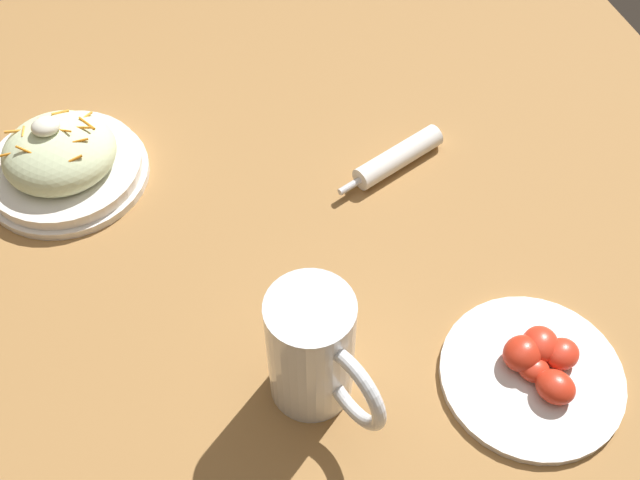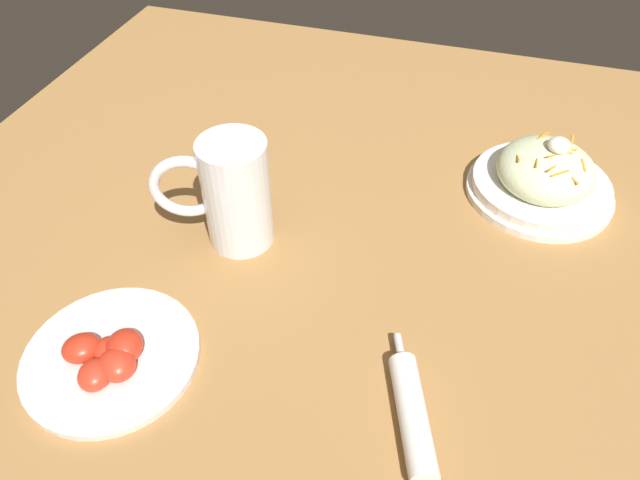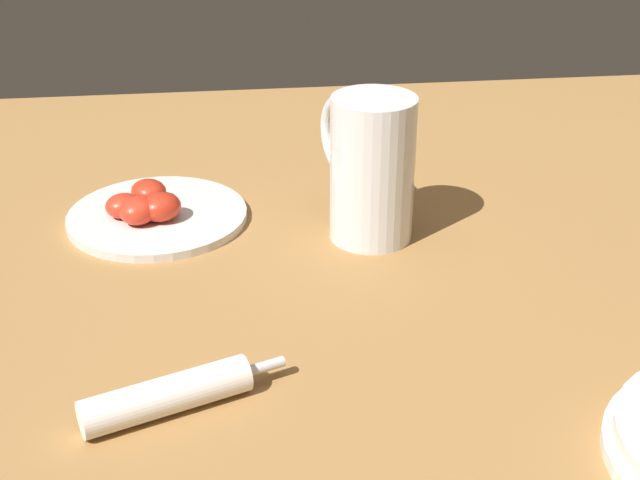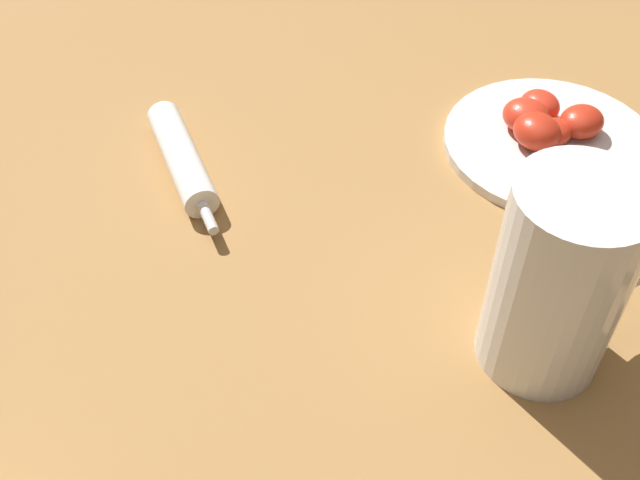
% 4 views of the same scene
% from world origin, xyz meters
% --- Properties ---
extents(ground_plane, '(1.43, 1.43, 0.00)m').
position_xyz_m(ground_plane, '(0.00, 0.00, 0.00)').
color(ground_plane, '#9E703D').
extents(beer_mug, '(0.10, 0.16, 0.17)m').
position_xyz_m(beer_mug, '(0.00, 0.17, 0.08)').
color(beer_mug, white).
rests_on(beer_mug, ground_plane).
extents(napkin_roll, '(0.18, 0.08, 0.03)m').
position_xyz_m(napkin_roll, '(-0.22, -0.13, 0.02)').
color(napkin_roll, white).
rests_on(napkin_roll, ground_plane).
extents(tomato_plate, '(0.21, 0.21, 0.04)m').
position_xyz_m(tomato_plate, '(-0.25, 0.23, 0.01)').
color(tomato_plate, silver).
rests_on(tomato_plate, ground_plane).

